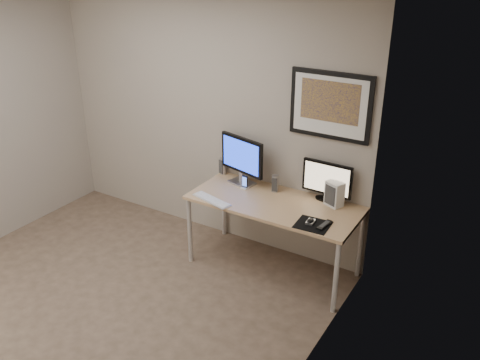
{
  "coord_description": "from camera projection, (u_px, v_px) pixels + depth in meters",
  "views": [
    {
      "loc": [
        2.9,
        -2.4,
        2.87
      ],
      "look_at": [
        0.78,
        1.1,
        1.0
      ],
      "focal_mm": 38.0,
      "sensor_mm": 36.0,
      "label": 1
    }
  ],
  "objects": [
    {
      "name": "monitor_large",
      "position": [
        242.0,
        158.0,
        4.96
      ],
      "size": [
        0.53,
        0.23,
        0.49
      ],
      "rotation": [
        0.0,
        0.0,
        -0.25
      ],
      "color": "#A7A7AC",
      "rests_on": "desk"
    },
    {
      "name": "monitor_tv",
      "position": [
        327.0,
        180.0,
        4.66
      ],
      "size": [
        0.48,
        0.12,
        0.38
      ],
      "rotation": [
        0.0,
        0.0,
        -0.03
      ],
      "color": "black",
      "rests_on": "desk"
    },
    {
      "name": "phone_dock",
      "position": [
        245.0,
        182.0,
        4.94
      ],
      "size": [
        0.07,
        0.07,
        0.14
      ],
      "primitive_type": "cube",
      "rotation": [
        0.0,
        0.0,
        -0.07
      ],
      "color": "black",
      "rests_on": "desk"
    },
    {
      "name": "mousepad",
      "position": [
        313.0,
        225.0,
        4.31
      ],
      "size": [
        0.3,
        0.27,
        0.0
      ],
      "primitive_type": "cube",
      "rotation": [
        0.0,
        0.0,
        0.06
      ],
      "color": "black",
      "rests_on": "desk"
    },
    {
      "name": "room",
      "position": [
        116.0,
        115.0,
        4.09
      ],
      "size": [
        3.6,
        3.6,
        3.6
      ],
      "color": "white",
      "rests_on": "ground"
    },
    {
      "name": "fan_unit",
      "position": [
        334.0,
        194.0,
        4.59
      ],
      "size": [
        0.18,
        0.16,
        0.23
      ],
      "primitive_type": "cube",
      "rotation": [
        0.0,
        0.0,
        -0.4
      ],
      "color": "silver",
      "rests_on": "desk"
    },
    {
      "name": "framed_art",
      "position": [
        330.0,
        106.0,
        4.43
      ],
      "size": [
        0.75,
        0.04,
        0.6
      ],
      "color": "black",
      "rests_on": "room"
    },
    {
      "name": "remote",
      "position": [
        324.0,
        225.0,
        4.29
      ],
      "size": [
        0.07,
        0.19,
        0.02
      ],
      "primitive_type": "cube",
      "rotation": [
        0.0,
        0.0,
        -0.13
      ],
      "color": "black",
      "rests_on": "desk"
    },
    {
      "name": "mouse",
      "position": [
        310.0,
        221.0,
        4.33
      ],
      "size": [
        0.06,
        0.1,
        0.03
      ],
      "primitive_type": "ellipsoid",
      "rotation": [
        0.0,
        0.0,
        0.09
      ],
      "color": "black",
      "rests_on": "mousepad"
    },
    {
      "name": "desk",
      "position": [
        274.0,
        208.0,
        4.73
      ],
      "size": [
        1.6,
        0.7,
        0.73
      ],
      "color": "tan",
      "rests_on": "floor"
    },
    {
      "name": "keyboard",
      "position": [
        212.0,
        200.0,
        4.72
      ],
      "size": [
        0.45,
        0.22,
        0.02
      ],
      "primitive_type": "cube",
      "rotation": [
        0.0,
        0.0,
        -0.25
      ],
      "color": "silver",
      "rests_on": "desk"
    },
    {
      "name": "speaker_left",
      "position": [
        223.0,
        166.0,
        5.26
      ],
      "size": [
        0.08,
        0.08,
        0.18
      ],
      "primitive_type": "cylinder",
      "rotation": [
        0.0,
        0.0,
        -0.22
      ],
      "color": "#A7A7AC",
      "rests_on": "desk"
    },
    {
      "name": "floor",
      "position": [
        98.0,
        309.0,
        4.43
      ],
      "size": [
        3.6,
        3.6,
        0.0
      ],
      "primitive_type": "plane",
      "color": "#4C3E2F",
      "rests_on": "ground"
    },
    {
      "name": "speaker_right",
      "position": [
        275.0,
        183.0,
        4.87
      ],
      "size": [
        0.09,
        0.09,
        0.17
      ],
      "primitive_type": "cylinder",
      "rotation": [
        0.0,
        0.0,
        0.36
      ],
      "color": "#A7A7AC",
      "rests_on": "desk"
    }
  ]
}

